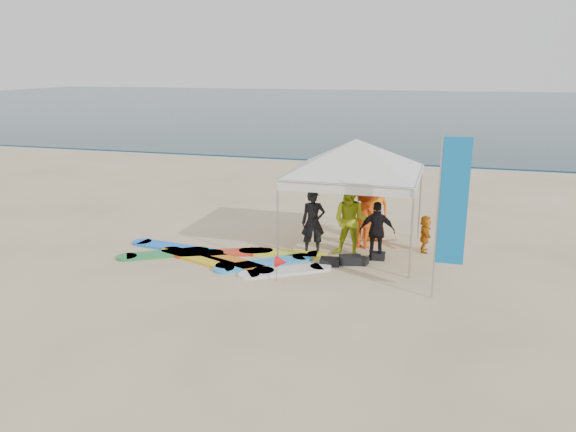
# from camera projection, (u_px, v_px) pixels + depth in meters

# --- Properties ---
(ground) EXTENTS (120.00, 120.00, 0.00)m
(ground) POSITION_uv_depth(u_px,v_px,m) (239.00, 296.00, 12.51)
(ground) COLOR beige
(ground) RESTS_ON ground
(ocean) EXTENTS (160.00, 84.00, 0.08)m
(ocean) POSITION_uv_depth(u_px,v_px,m) (416.00, 106.00, 68.11)
(ocean) COLOR #0C2633
(ocean) RESTS_ON ground
(shoreline_foam) EXTENTS (160.00, 1.20, 0.01)m
(shoreline_foam) POSITION_uv_depth(u_px,v_px,m) (364.00, 163.00, 29.38)
(shoreline_foam) COLOR silver
(shoreline_foam) RESTS_ON ground
(person_black_a) EXTENTS (0.74, 0.61, 1.76)m
(person_black_a) POSITION_uv_depth(u_px,v_px,m) (313.00, 222.00, 15.10)
(person_black_a) COLOR black
(person_black_a) RESTS_ON ground
(person_yellow) EXTENTS (1.02, 0.83, 1.96)m
(person_yellow) POSITION_uv_depth(u_px,v_px,m) (350.00, 221.00, 14.86)
(person_yellow) COLOR #A9B81A
(person_yellow) RESTS_ON ground
(person_orange_a) EXTENTS (1.27, 0.89, 1.80)m
(person_orange_a) POSITION_uv_depth(u_px,v_px,m) (364.00, 216.00, 15.60)
(person_orange_a) COLOR #DA4713
(person_orange_a) RESTS_ON ground
(person_black_b) EXTENTS (0.97, 0.50, 1.58)m
(person_black_b) POSITION_uv_depth(u_px,v_px,m) (377.00, 231.00, 14.59)
(person_black_b) COLOR black
(person_black_b) RESTS_ON ground
(person_orange_b) EXTENTS (1.11, 0.99, 1.90)m
(person_orange_b) POSITION_uv_depth(u_px,v_px,m) (374.00, 209.00, 16.24)
(person_orange_b) COLOR orange
(person_orange_b) RESTS_ON ground
(person_seated) EXTENTS (0.35, 0.97, 1.03)m
(person_seated) POSITION_uv_depth(u_px,v_px,m) (425.00, 234.00, 15.33)
(person_seated) COLOR #C66711
(person_seated) RESTS_ON ground
(canopy_tent) EXTENTS (4.69, 4.69, 3.54)m
(canopy_tent) POSITION_uv_depth(u_px,v_px,m) (356.00, 139.00, 14.72)
(canopy_tent) COLOR #A5A5A8
(canopy_tent) RESTS_ON ground
(feather_flag) EXTENTS (0.62, 0.04, 3.67)m
(feather_flag) POSITION_uv_depth(u_px,v_px,m) (452.00, 204.00, 11.76)
(feather_flag) COLOR #A5A5A8
(feather_flag) RESTS_ON ground
(marker_pennant) EXTENTS (0.28, 0.28, 0.64)m
(marker_pennant) POSITION_uv_depth(u_px,v_px,m) (281.00, 262.00, 13.18)
(marker_pennant) COLOR #A5A5A8
(marker_pennant) RESTS_ON ground
(gear_pile) EXTENTS (1.60, 1.10, 0.22)m
(gear_pile) POSITION_uv_depth(u_px,v_px,m) (351.00, 260.00, 14.52)
(gear_pile) COLOR black
(gear_pile) RESTS_ON ground
(surfboard_spread) EXTENTS (5.59, 2.42, 0.07)m
(surfboard_spread) POSITION_uv_depth(u_px,v_px,m) (226.00, 257.00, 14.90)
(surfboard_spread) COLOR gold
(surfboard_spread) RESTS_ON ground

